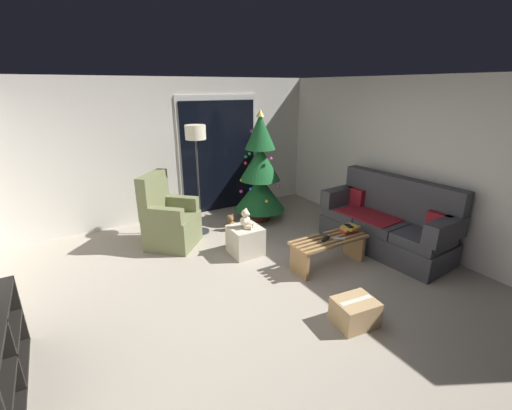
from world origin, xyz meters
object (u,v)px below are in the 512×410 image
Objects in this scene: remote_graphite at (324,235)px; teddy_bear_cream at (246,220)px; remote_black at (326,239)px; christmas_tree at (260,174)px; ottoman at (245,240)px; teddy_bear_chestnut_by_tree at (231,224)px; cell_phone at (349,226)px; armchair at (169,221)px; cardboard_box_taped_mid_floor at (355,312)px; remote_silver at (339,239)px; coffee_table at (328,248)px; couch at (387,224)px; floor_lamp at (196,143)px; book_stack at (349,229)px.

remote_graphite is 0.55× the size of teddy_bear_cream.
christmas_tree is (0.15, 1.95, 0.45)m from remote_black.
ottoman is 1.54× the size of teddy_bear_chestnut_by_tree.
armchair is at bearing 153.23° from cell_phone.
armchair reaches higher than cardboard_box_taped_mid_floor.
remote_black is at bearing 64.06° from cardboard_box_taped_mid_floor.
remote_silver is 0.34× the size of cardboard_box_taped_mid_floor.
christmas_tree is at bearing 50.05° from ottoman.
remote_silver reaches higher than ottoman.
teddy_bear_chestnut_by_tree is at bearing -126.67° from remote_silver.
coffee_table is 3.86× the size of teddy_bear_cream.
cell_phone reaches higher than remote_black.
teddy_bear_cream is at bearing 135.12° from remote_graphite.
christmas_tree is (-1.04, 1.96, 0.48)m from couch.
cell_phone reaches higher than teddy_bear_chestnut_by_tree.
coffee_table is at bearing -105.29° from remote_silver.
remote_silver is 0.35× the size of ottoman.
floor_lamp is at bearing 104.51° from ottoman.
remote_silver is 0.55× the size of teddy_bear_chestnut_by_tree.
remote_silver is at bearing -145.35° from cell_phone.
remote_graphite is 1.15m from ottoman.
ottoman is (-1.18, 0.87, -0.25)m from book_stack.
ottoman is (-1.92, 0.91, -0.19)m from couch.
teddy_bear_chestnut_by_tree is (1.06, 0.03, -0.28)m from armchair.
couch is 1.13m from coffee_table.
coffee_table is 0.43m from cell_phone.
teddy_bear_cream is 0.99m from teddy_bear_chestnut_by_tree.
cardboard_box_taped_mid_floor is (1.08, -2.81, -0.26)m from armchair.
remote_silver is (-1.03, -0.07, 0.02)m from couch.
remote_graphite reaches higher than ottoman.
ottoman is at bearing -102.53° from teddy_bear_chestnut_by_tree.
remote_silver is 0.63× the size of book_stack.
couch reaches higher than coffee_table.
teddy_bear_cream reaches higher than teddy_bear_chestnut_by_tree.
teddy_bear_cream is at bearing -44.35° from armchair.
remote_black reaches higher than teddy_bear_chestnut_by_tree.
teddy_bear_chestnut_by_tree is at bearing 110.05° from remote_graphite.
christmas_tree is 1.82m from armchair.
remote_graphite is at bearing -44.81° from armchair.
couch reaches higher than remote_black.
floor_lamp is at bearing 99.18° from cardboard_box_taped_mid_floor.
armchair reaches higher than cell_phone.
remote_silver and remote_graphite have the same top height.
christmas_tree reaches higher than remote_black.
book_stack is 1.49m from cardboard_box_taped_mid_floor.
christmas_tree is at bearing 50.50° from teddy_bear_cream.
remote_silver is 0.55× the size of teddy_bear_cream.
remote_graphite is 0.35× the size of ottoman.
cell_phone reaches higher than remote_silver.
teddy_bear_cream is at bearing -101.98° from teddy_bear_chestnut_by_tree.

